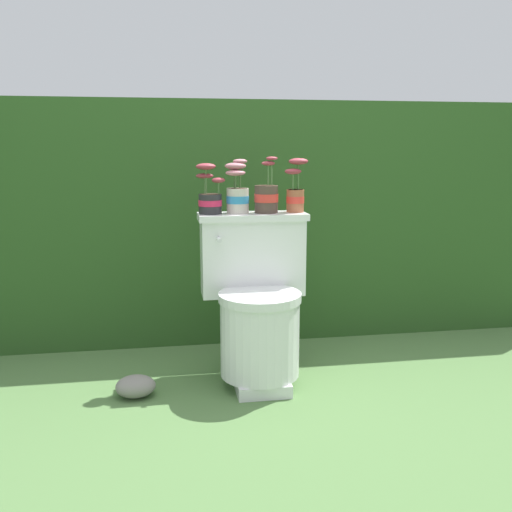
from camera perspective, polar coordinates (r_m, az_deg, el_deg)
The scene contains 8 objects.
ground_plane at distance 2.59m, azimuth 1.43°, elevation -12.98°, with size 12.00×12.00×0.00m, color #4C703D.
hedge_backdrop at distance 3.44m, azimuth -1.88°, elevation 4.12°, with size 3.83×0.92×1.28m.
toilet at distance 2.56m, azimuth 0.09°, elevation -4.94°, with size 0.50×0.47×0.75m.
potted_plant_left at distance 2.58m, azimuth -4.65°, elevation 5.91°, with size 0.13×0.12×0.23m.
potted_plant_midleft at distance 2.60m, azimuth -1.89°, elevation 6.45°, with size 0.11×0.10×0.24m.
potted_plant_middle at distance 2.61m, azimuth 1.05°, elevation 5.97°, with size 0.11×0.11×0.25m.
potted_plant_midright at distance 2.64m, azimuth 3.97°, elevation 6.42°, with size 0.11×0.08×0.25m.
garden_stone at distance 2.53m, azimuth -11.95°, elevation -12.65°, with size 0.17×0.14×0.09m.
Camera 1 is at (-0.45, -2.32, 1.05)m, focal length 40.00 mm.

